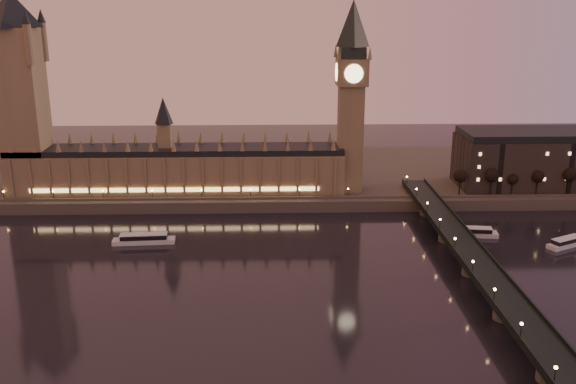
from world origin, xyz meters
name	(u,v)px	position (x,y,z in m)	size (l,w,h in m)	color
ground	(243,298)	(0.00, 0.00, 0.00)	(700.00, 700.00, 0.00)	black
far_embankment	(302,175)	(30.00, 165.00, 3.00)	(560.00, 130.00, 6.00)	#423D35
palace_of_westminster	(177,164)	(-40.12, 120.99, 21.71)	(180.00, 26.62, 52.00)	brown
victoria_tower	(19,83)	(-120.00, 121.00, 65.79)	(31.68, 31.68, 118.00)	brown
big_ben	(352,85)	(53.99, 120.99, 63.95)	(17.68, 17.68, 104.00)	brown
westminster_bridge	(486,282)	(91.61, 0.00, 5.52)	(13.20, 260.00, 15.30)	black
bare_tree_0	(462,178)	(113.45, 109.00, 15.86)	(6.49, 6.49, 13.19)	black
bare_tree_1	(488,178)	(127.48, 109.00, 15.86)	(6.49, 6.49, 13.19)	black
bare_tree_2	(514,178)	(141.50, 109.00, 15.86)	(6.49, 6.49, 13.19)	black
bare_tree_3	(540,177)	(155.53, 109.00, 15.86)	(6.49, 6.49, 13.19)	black
bare_tree_4	(566,177)	(169.55, 109.00, 15.86)	(6.49, 6.49, 13.19)	black
cruise_boat_a	(144,239)	(-47.78, 58.33, 1.99)	(28.59, 7.93, 4.52)	silver
cruise_boat_b	(472,232)	(106.05, 63.35, 1.92)	(24.11, 8.78, 4.35)	silver
cruise_boat_c	(567,242)	(145.03, 49.10, 1.83)	(21.04, 14.27, 4.14)	silver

